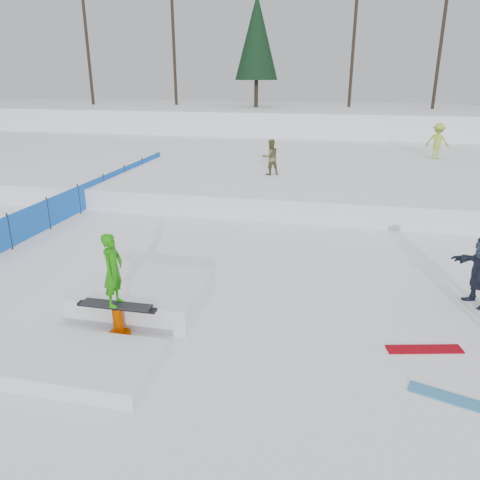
% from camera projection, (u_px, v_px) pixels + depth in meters
% --- Properties ---
extents(ground, '(120.00, 120.00, 0.00)m').
position_uv_depth(ground, '(197.00, 319.00, 9.81)').
color(ground, white).
extents(snow_berm, '(60.00, 14.00, 2.40)m').
position_uv_depth(snow_berm, '(309.00, 122.00, 37.02)').
color(snow_berm, white).
rests_on(snow_berm, ground).
extents(snow_midrise, '(50.00, 18.00, 0.80)m').
position_uv_depth(snow_midrise, '(288.00, 164.00, 24.40)').
color(snow_midrise, white).
rests_on(snow_midrise, ground).
extents(safety_fence, '(0.05, 16.00, 1.10)m').
position_uv_depth(safety_fence, '(79.00, 199.00, 17.00)').
color(safety_fence, blue).
rests_on(safety_fence, ground).
extents(treeline, '(40.24, 4.22, 10.50)m').
position_uv_depth(treeline, '(402.00, 34.00, 32.10)').
color(treeline, black).
rests_on(treeline, snow_berm).
extents(walker_olive, '(0.91, 0.86, 1.48)m').
position_uv_depth(walker_olive, '(270.00, 157.00, 19.66)').
color(walker_olive, brown).
rests_on(walker_olive, snow_midrise).
extents(walker_ygreen, '(1.30, 1.07, 1.76)m').
position_uv_depth(walker_ygreen, '(438.00, 141.00, 23.25)').
color(walker_ygreen, '#96BC36').
rests_on(walker_ygreen, snow_midrise).
extents(loose_board_red, '(1.43, 0.59, 0.03)m').
position_uv_depth(loose_board_red, '(424.00, 349.00, 8.71)').
color(loose_board_red, '#85000B').
rests_on(loose_board_red, ground).
extents(loose_board_teal, '(1.42, 0.69, 0.03)m').
position_uv_depth(loose_board_teal, '(455.00, 399.00, 7.37)').
color(loose_board_teal, teal).
rests_on(loose_board_teal, ground).
extents(jib_rail_feature, '(2.60, 4.40, 2.11)m').
position_uv_depth(jib_rail_feature, '(131.00, 308.00, 9.62)').
color(jib_rail_feature, white).
rests_on(jib_rail_feature, ground).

